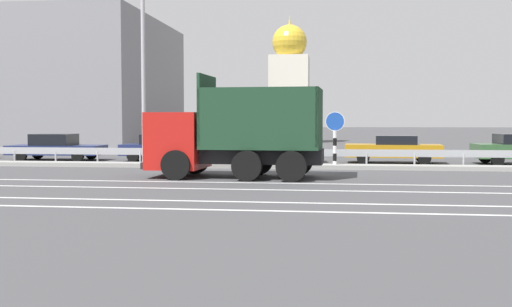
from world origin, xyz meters
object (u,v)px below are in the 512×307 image
object	(u,v)px
median_road_sign	(335,138)
street_lamp_1	(142,58)
parked_car_2	(56,147)
parked_car_3	(162,147)
church_tower	(289,85)
parked_car_4	(276,148)
dump_truck	(217,142)
parked_car_5	(393,149)

from	to	relation	value
median_road_sign	street_lamp_1	distance (m)	9.11
parked_car_2	median_road_sign	bearing A→B (deg)	73.98
parked_car_3	church_tower	xyz separation A→B (m)	(4.49, 26.54, 4.63)
parked_car_4	dump_truck	bearing A→B (deg)	165.50
dump_truck	street_lamp_1	size ratio (longest dim) A/B	0.73
dump_truck	parked_car_4	bearing A→B (deg)	-7.62
dump_truck	church_tower	distance (m)	34.81
median_road_sign	parked_car_2	size ratio (longest dim) A/B	0.50
parked_car_3	church_tower	size ratio (longest dim) A/B	0.35
dump_truck	parked_car_3	distance (m)	9.18
parked_car_4	church_tower	world-z (taller)	church_tower
median_road_sign	parked_car_5	world-z (taller)	median_road_sign
parked_car_4	median_road_sign	bearing A→B (deg)	-146.03
parked_car_2	street_lamp_1	bearing A→B (deg)	55.86
parked_car_3	church_tower	world-z (taller)	church_tower
median_road_sign	church_tower	distance (m)	30.78
dump_truck	parked_car_4	world-z (taller)	dump_truck
parked_car_5	church_tower	world-z (taller)	church_tower
church_tower	parked_car_4	bearing A→B (deg)	-87.17
dump_truck	parked_car_4	size ratio (longest dim) A/B	1.44
parked_car_2	parked_car_3	world-z (taller)	parked_car_2
dump_truck	church_tower	size ratio (longest dim) A/B	0.54
parked_car_4	church_tower	size ratio (longest dim) A/B	0.37
dump_truck	median_road_sign	size ratio (longest dim) A/B	2.62
parked_car_2	parked_car_5	xyz separation A→B (m)	(17.11, 0.08, 0.00)
dump_truck	church_tower	bearing A→B (deg)	2.28
parked_car_4	parked_car_2	bearing A→B (deg)	85.47
parked_car_2	parked_car_3	xyz separation A→B (m)	(5.64, 0.07, 0.00)
dump_truck	parked_car_5	distance (m)	10.73
dump_truck	street_lamp_1	world-z (taller)	street_lamp_1
parked_car_4	parked_car_5	world-z (taller)	parked_car_4
parked_car_3	parked_car_4	distance (m)	5.80
parked_car_5	dump_truck	bearing A→B (deg)	141.78
street_lamp_1	parked_car_5	size ratio (longest dim) A/B	1.88
street_lamp_1	parked_car_4	size ratio (longest dim) A/B	1.96
parked_car_3	parked_car_2	bearing A→B (deg)	-88.62
parked_car_2	parked_car_4	distance (m)	11.44
street_lamp_1	parked_car_5	distance (m)	12.55
median_road_sign	parked_car_3	size ratio (longest dim) A/B	0.59
street_lamp_1	parked_car_5	xyz separation A→B (m)	(11.23, 3.80, -4.11)
parked_car_5	parked_car_3	bearing A→B (deg)	93.15
dump_truck	parked_car_5	world-z (taller)	dump_truck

